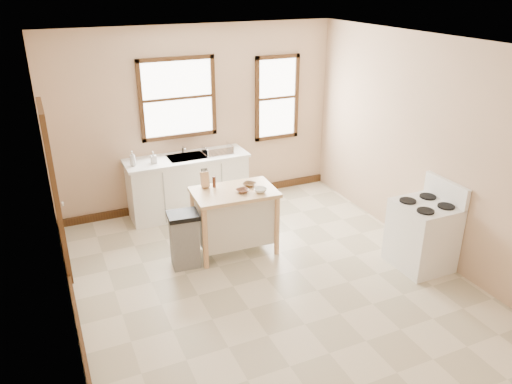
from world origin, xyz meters
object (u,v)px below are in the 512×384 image
soap_bottle_a (133,158)px  dish_rack (218,150)px  bowl_c (260,190)px  kitchen_island (235,221)px  pepper_grinder (214,182)px  gas_stove (423,226)px  trash_bin (184,240)px  knife_block (205,180)px  bowl_b (249,184)px  soap_bottle_b (153,157)px  bowl_a (243,191)px

soap_bottle_a → dish_rack: (1.29, 0.01, -0.06)m
bowl_c → kitchen_island: bearing=147.2°
soap_bottle_a → dish_rack: size_ratio=0.51×
pepper_grinder → bowl_c: 0.63m
soap_bottle_a → gas_stove: size_ratio=0.20×
soap_bottle_a → trash_bin: 1.61m
soap_bottle_a → trash_bin: bearing=-68.8°
dish_rack → knife_block: size_ratio=2.18×
soap_bottle_a → bowl_b: 1.80m
soap_bottle_a → kitchen_island: size_ratio=0.21×
kitchen_island → trash_bin: kitchen_island is taller
soap_bottle_a → pepper_grinder: 1.40m
soap_bottle_b → bowl_a: bearing=-59.4°
trash_bin → gas_stove: gas_stove is taller
bowl_a → dish_rack: bearing=82.4°
bowl_c → gas_stove: size_ratio=0.15×
pepper_grinder → gas_stove: bearing=-34.7°
dish_rack → pepper_grinder: same height
bowl_b → bowl_c: bearing=-80.0°
soap_bottle_a → dish_rack: bearing=10.1°
dish_rack → trash_bin: 1.86m
bowl_b → kitchen_island: bearing=-166.0°
soap_bottle_b → gas_stove: bearing=-43.0°
soap_bottle_a → dish_rack: 1.30m
gas_stove → pepper_grinder: bearing=145.3°
trash_bin → dish_rack: bearing=61.2°
soap_bottle_a → kitchen_island: (1.02, -1.34, -0.59)m
dish_rack → pepper_grinder: size_ratio=2.91×
knife_block → gas_stove: 2.83m
knife_block → bowl_b: 0.59m
dish_rack → gas_stove: (1.74, -2.67, -0.41)m
soap_bottle_b → trash_bin: 1.56m
kitchen_island → trash_bin: bearing=-169.2°
bowl_a → bowl_b: size_ratio=0.95×
knife_block → soap_bottle_b: bearing=116.2°
soap_bottle_a → gas_stove: (3.03, -2.66, -0.47)m
knife_block → bowl_c: knife_block is taller
kitchen_island → bowl_c: bowl_c is taller
kitchen_island → soap_bottle_a: bearing=130.6°
dish_rack → bowl_a: bearing=-79.1°
soap_bottle_b → trash_bin: (0.00, -1.42, -0.64)m
dish_rack → kitchen_island: 1.48m
soap_bottle_b → bowl_b: size_ratio=1.03×
soap_bottle_b → kitchen_island: 1.62m
bowl_a → pepper_grinder: bearing=132.1°
bowl_c → trash_bin: bearing=175.0°
kitchen_island → bowl_b: size_ratio=6.35×
kitchen_island → bowl_b: 0.52m
soap_bottle_a → bowl_c: size_ratio=1.34×
knife_block → bowl_c: (0.59, -0.45, -0.07)m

